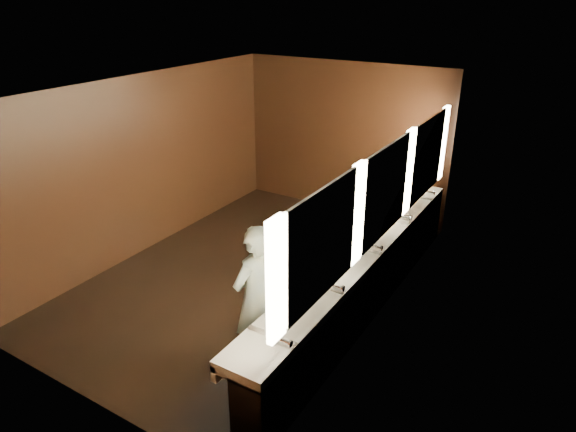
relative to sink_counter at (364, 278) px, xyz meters
The scene contains 10 objects.
floor 1.86m from the sink_counter, behind, with size 6.00×6.00×0.00m, color black.
ceiling 2.92m from the sink_counter, behind, with size 4.00×6.00×0.02m, color #2D2D2B.
wall_back 3.61m from the sink_counter, 120.87° to the left, with size 4.00×0.02×2.80m, color black.
wall_front 3.61m from the sink_counter, 120.87° to the right, with size 4.00×0.02×2.80m, color black.
wall_left 3.90m from the sink_counter, behind, with size 0.02×6.00×2.80m, color black.
wall_right 0.93m from the sink_counter, ahead, with size 0.02×6.00×2.80m, color black.
sink_counter is the anchor object (origin of this frame).
mirror_band 1.27m from the sink_counter, ahead, with size 0.06×5.03×1.15m.
person 1.73m from the sink_counter, 111.25° to the right, with size 0.63×0.41×1.73m, color #82AAC2.
trash_bin 0.72m from the sink_counter, 108.31° to the right, with size 0.39×0.39×0.60m, color black.
Camera 1 is at (3.95, -5.45, 3.96)m, focal length 32.00 mm.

